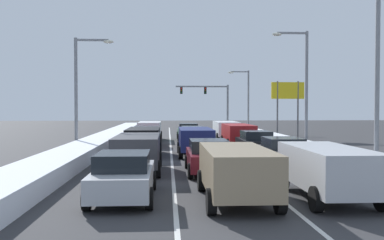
{
  "coord_description": "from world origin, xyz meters",
  "views": [
    {
      "loc": [
        -1.92,
        -6.21,
        2.94
      ],
      "look_at": [
        0.51,
        36.58,
        1.71
      ],
      "focal_mm": 40.12,
      "sensor_mm": 36.0,
      "label": 1
    }
  ],
  "objects_px": {
    "sedan_maroon_center_lane_second": "(209,156)",
    "suv_navy_center_lane_third": "(195,139)",
    "sedan_red_left_lane_fourth": "(147,136)",
    "traffic_light_gantry": "(211,97)",
    "suv_red_right_lane_fourth": "(238,133)",
    "sedan_silver_left_lane_nearest": "(123,175)",
    "suv_charcoal_left_lane_second": "(137,150)",
    "street_lamp_left_mid": "(82,83)",
    "sedan_gray_center_lane_fourth": "(192,136)",
    "suv_white_left_lane_fifth": "(150,129)",
    "street_lamp_right_mid": "(302,79)",
    "suv_tan_center_lane_nearest": "(236,169)",
    "roadside_sign_right": "(288,97)",
    "suv_black_left_lane_third": "(143,139)",
    "suv_silver_right_lane_nearest": "(327,168)",
    "sedan_green_center_lane_fifth": "(188,132)",
    "sedan_charcoal_right_lane_second": "(282,153)",
    "street_lamp_right_far": "(245,95)",
    "suv_white_right_lane_fifth": "(226,129)",
    "street_lamp_right_near": "(370,62)"
  },
  "relations": [
    {
      "from": "suv_black_left_lane_third",
      "to": "street_lamp_right_mid",
      "type": "distance_m",
      "value": 12.64
    },
    {
      "from": "sedan_gray_center_lane_fourth",
      "to": "suv_white_left_lane_fifth",
      "type": "height_order",
      "value": "suv_white_left_lane_fifth"
    },
    {
      "from": "suv_white_left_lane_fifth",
      "to": "suv_tan_center_lane_nearest",
      "type": "bearing_deg",
      "value": -81.55
    },
    {
      "from": "suv_tan_center_lane_nearest",
      "to": "street_lamp_right_mid",
      "type": "relative_size",
      "value": 0.58
    },
    {
      "from": "suv_silver_right_lane_nearest",
      "to": "suv_red_right_lane_fourth",
      "type": "bearing_deg",
      "value": 89.4
    },
    {
      "from": "street_lamp_right_near",
      "to": "street_lamp_left_mid",
      "type": "xyz_separation_m",
      "value": [
        -15.39,
        9.64,
        -0.47
      ]
    },
    {
      "from": "suv_silver_right_lane_nearest",
      "to": "suv_white_right_lane_fifth",
      "type": "height_order",
      "value": "same"
    },
    {
      "from": "sedan_red_left_lane_fourth",
      "to": "roadside_sign_right",
      "type": "relative_size",
      "value": 0.82
    },
    {
      "from": "suv_red_right_lane_fourth",
      "to": "sedan_red_left_lane_fourth",
      "type": "height_order",
      "value": "suv_red_right_lane_fourth"
    },
    {
      "from": "sedan_silver_left_lane_nearest",
      "to": "street_lamp_right_mid",
      "type": "relative_size",
      "value": 0.53
    },
    {
      "from": "roadside_sign_right",
      "to": "sedan_charcoal_right_lane_second",
      "type": "bearing_deg",
      "value": -106.51
    },
    {
      "from": "sedan_maroon_center_lane_second",
      "to": "street_lamp_right_mid",
      "type": "distance_m",
      "value": 14.69
    },
    {
      "from": "suv_black_left_lane_third",
      "to": "roadside_sign_right",
      "type": "relative_size",
      "value": 0.89
    },
    {
      "from": "suv_silver_right_lane_nearest",
      "to": "suv_white_right_lane_fifth",
      "type": "relative_size",
      "value": 1.0
    },
    {
      "from": "sedan_charcoal_right_lane_second",
      "to": "sedan_red_left_lane_fourth",
      "type": "distance_m",
      "value": 14.3
    },
    {
      "from": "sedan_silver_left_lane_nearest",
      "to": "sedan_red_left_lane_fourth",
      "type": "height_order",
      "value": "same"
    },
    {
      "from": "sedan_charcoal_right_lane_second",
      "to": "street_lamp_right_far",
      "type": "bearing_deg",
      "value": 82.78
    },
    {
      "from": "sedan_gray_center_lane_fourth",
      "to": "suv_white_left_lane_fifth",
      "type": "distance_m",
      "value": 6.61
    },
    {
      "from": "sedan_silver_left_lane_nearest",
      "to": "suv_white_left_lane_fifth",
      "type": "bearing_deg",
      "value": 90.47
    },
    {
      "from": "suv_black_left_lane_third",
      "to": "street_lamp_left_mid",
      "type": "bearing_deg",
      "value": 146.02
    },
    {
      "from": "suv_silver_right_lane_nearest",
      "to": "suv_black_left_lane_third",
      "type": "relative_size",
      "value": 1.0
    },
    {
      "from": "suv_charcoal_left_lane_second",
      "to": "sedan_red_left_lane_fourth",
      "type": "distance_m",
      "value": 13.1
    },
    {
      "from": "sedan_red_left_lane_fourth",
      "to": "traffic_light_gantry",
      "type": "height_order",
      "value": "traffic_light_gantry"
    },
    {
      "from": "suv_silver_right_lane_nearest",
      "to": "sedan_maroon_center_lane_second",
      "type": "xyz_separation_m",
      "value": [
        -3.29,
        5.65,
        -0.25
      ]
    },
    {
      "from": "traffic_light_gantry",
      "to": "sedan_charcoal_right_lane_second",
      "type": "bearing_deg",
      "value": -91.0
    },
    {
      "from": "sedan_gray_center_lane_fourth",
      "to": "street_lamp_left_mid",
      "type": "distance_m",
      "value": 9.36
    },
    {
      "from": "suv_navy_center_lane_third",
      "to": "sedan_green_center_lane_fifth",
      "type": "distance_m",
      "value": 12.88
    },
    {
      "from": "sedan_silver_left_lane_nearest",
      "to": "suv_white_left_lane_fifth",
      "type": "height_order",
      "value": "suv_white_left_lane_fifth"
    },
    {
      "from": "suv_red_right_lane_fourth",
      "to": "roadside_sign_right",
      "type": "relative_size",
      "value": 0.89
    },
    {
      "from": "sedan_green_center_lane_fifth",
      "to": "suv_charcoal_left_lane_second",
      "type": "bearing_deg",
      "value": -99.45
    },
    {
      "from": "street_lamp_right_mid",
      "to": "street_lamp_left_mid",
      "type": "height_order",
      "value": "street_lamp_right_mid"
    },
    {
      "from": "roadside_sign_right",
      "to": "suv_black_left_lane_third",
      "type": "bearing_deg",
      "value": -132.71
    },
    {
      "from": "suv_charcoal_left_lane_second",
      "to": "street_lamp_right_far",
      "type": "height_order",
      "value": "street_lamp_right_far"
    },
    {
      "from": "suv_black_left_lane_third",
      "to": "street_lamp_right_far",
      "type": "relative_size",
      "value": 0.65
    },
    {
      "from": "suv_red_right_lane_fourth",
      "to": "roadside_sign_right",
      "type": "distance_m",
      "value": 11.02
    },
    {
      "from": "sedan_maroon_center_lane_second",
      "to": "suv_navy_center_lane_third",
      "type": "xyz_separation_m",
      "value": [
        -0.13,
        7.1,
        0.25
      ]
    },
    {
      "from": "sedan_silver_left_lane_nearest",
      "to": "sedan_green_center_lane_fifth",
      "type": "bearing_deg",
      "value": 82.61
    },
    {
      "from": "traffic_light_gantry",
      "to": "street_lamp_left_mid",
      "type": "xyz_separation_m",
      "value": [
        -12.01,
        -31.14,
        0.13
      ]
    },
    {
      "from": "sedan_charcoal_right_lane_second",
      "to": "street_lamp_right_far",
      "type": "height_order",
      "value": "street_lamp_right_far"
    },
    {
      "from": "sedan_charcoal_right_lane_second",
      "to": "sedan_green_center_lane_fifth",
      "type": "height_order",
      "value": "same"
    },
    {
      "from": "sedan_gray_center_lane_fourth",
      "to": "street_lamp_right_far",
      "type": "relative_size",
      "value": 0.6
    },
    {
      "from": "sedan_gray_center_lane_fourth",
      "to": "street_lamp_right_near",
      "type": "bearing_deg",
      "value": -59.93
    },
    {
      "from": "sedan_silver_left_lane_nearest",
      "to": "traffic_light_gantry",
      "type": "relative_size",
      "value": 0.6
    },
    {
      "from": "street_lamp_left_mid",
      "to": "suv_silver_right_lane_nearest",
      "type": "bearing_deg",
      "value": -55.66
    },
    {
      "from": "suv_navy_center_lane_third",
      "to": "sedan_red_left_lane_fourth",
      "type": "xyz_separation_m",
      "value": [
        -3.25,
        6.53,
        -0.25
      ]
    },
    {
      "from": "suv_charcoal_left_lane_second",
      "to": "street_lamp_right_mid",
      "type": "relative_size",
      "value": 0.58
    },
    {
      "from": "suv_red_right_lane_fourth",
      "to": "sedan_silver_left_lane_nearest",
      "type": "distance_m",
      "value": 19.44
    },
    {
      "from": "suv_navy_center_lane_third",
      "to": "sedan_silver_left_lane_nearest",
      "type": "distance_m",
      "value": 12.76
    },
    {
      "from": "street_lamp_right_mid",
      "to": "suv_charcoal_left_lane_second",
      "type": "bearing_deg",
      "value": -135.1
    },
    {
      "from": "suv_tan_center_lane_nearest",
      "to": "sedan_red_left_lane_fourth",
      "type": "relative_size",
      "value": 1.09
    }
  ]
}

